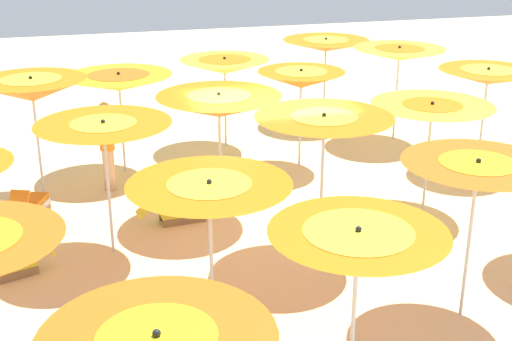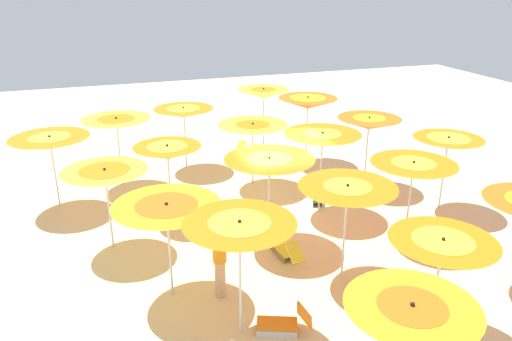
% 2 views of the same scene
% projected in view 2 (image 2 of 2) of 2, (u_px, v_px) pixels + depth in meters
% --- Properties ---
extents(ground, '(43.34, 43.34, 0.04)m').
position_uv_depth(ground, '(283.00, 226.00, 14.20)').
color(ground, beige).
extents(beach_umbrella_1, '(2.00, 2.00, 2.28)m').
position_uv_depth(beach_umbrella_1, '(448.00, 143.00, 14.55)').
color(beach_umbrella_1, silver).
rests_on(beach_umbrella_1, ground).
extents(beach_umbrella_2, '(2.05, 2.05, 2.40)m').
position_uv_depth(beach_umbrella_2, '(369.00, 123.00, 16.12)').
color(beach_umbrella_2, silver).
rests_on(beach_umbrella_2, ground).
extents(beach_umbrella_3, '(2.15, 2.15, 2.52)m').
position_uv_depth(beach_umbrella_3, '(308.00, 103.00, 18.26)').
color(beach_umbrella_3, silver).
rests_on(beach_umbrella_3, ground).
extents(beach_umbrella_4, '(2.05, 2.05, 2.50)m').
position_uv_depth(beach_umbrella_4, '(264.00, 94.00, 19.69)').
color(beach_umbrella_4, silver).
rests_on(beach_umbrella_4, ground).
extents(beach_umbrella_6, '(2.20, 2.20, 2.18)m').
position_uv_depth(beach_umbrella_6, '(413.00, 169.00, 12.89)').
color(beach_umbrella_6, silver).
rests_on(beach_umbrella_6, ground).
extents(beach_umbrella_7, '(2.21, 2.21, 2.49)m').
position_uv_depth(beach_umbrella_7, '(322.00, 140.00, 14.24)').
color(beach_umbrella_7, silver).
rests_on(beach_umbrella_7, ground).
extents(beach_umbrella_8, '(2.26, 2.26, 2.17)m').
position_uv_depth(beach_umbrella_8, '(253.00, 129.00, 16.27)').
color(beach_umbrella_8, silver).
rests_on(beach_umbrella_8, ground).
extents(beach_umbrella_9, '(2.11, 2.11, 2.29)m').
position_uv_depth(beach_umbrella_9, '(184.00, 113.00, 17.73)').
color(beach_umbrella_9, silver).
rests_on(beach_umbrella_9, ground).
extents(beach_umbrella_10, '(2.00, 2.00, 2.13)m').
position_uv_depth(beach_umbrella_10, '(442.00, 247.00, 9.26)').
color(beach_umbrella_10, silver).
rests_on(beach_umbrella_10, ground).
extents(beach_umbrella_11, '(2.19, 2.19, 2.36)m').
position_uv_depth(beach_umbrella_11, '(347.00, 194.00, 11.03)').
color(beach_umbrella_11, silver).
rests_on(beach_umbrella_11, ground).
extents(beach_umbrella_12, '(2.28, 2.28, 2.40)m').
position_uv_depth(beach_umbrella_12, '(269.00, 166.00, 12.58)').
color(beach_umbrella_12, silver).
rests_on(beach_umbrella_12, ground).
extents(beach_umbrella_13, '(1.91, 1.91, 2.22)m').
position_uv_depth(beach_umbrella_13, '(168.00, 152.00, 14.03)').
color(beach_umbrella_13, silver).
rests_on(beach_umbrella_13, ground).
extents(beach_umbrella_14, '(2.21, 2.21, 2.37)m').
position_uv_depth(beach_umbrella_14, '(116.00, 123.00, 16.17)').
color(beach_umbrella_14, silver).
rests_on(beach_umbrella_14, ground).
extents(beach_umbrella_15, '(1.92, 1.92, 2.35)m').
position_uv_depth(beach_umbrella_15, '(411.00, 316.00, 7.08)').
color(beach_umbrella_15, silver).
rests_on(beach_umbrella_15, ground).
extents(beach_umbrella_16, '(2.10, 2.10, 2.50)m').
position_uv_depth(beach_umbrella_16, '(240.00, 233.00, 9.13)').
color(beach_umbrella_16, silver).
rests_on(beach_umbrella_16, ground).
extents(beach_umbrella_17, '(2.27, 2.27, 2.24)m').
position_uv_depth(beach_umbrella_17, '(167.00, 212.00, 10.42)').
color(beach_umbrella_17, silver).
rests_on(beach_umbrella_17, ground).
extents(beach_umbrella_18, '(2.11, 2.11, 2.21)m').
position_uv_depth(beach_umbrella_18, '(105.00, 176.00, 12.35)').
color(beach_umbrella_18, silver).
rests_on(beach_umbrella_18, ground).
extents(beach_umbrella_19, '(2.28, 2.28, 2.28)m').
position_uv_depth(beach_umbrella_19, '(50.00, 142.00, 14.61)').
color(beach_umbrella_19, silver).
rests_on(beach_umbrella_19, ground).
extents(lounger_0, '(0.77, 1.23, 0.65)m').
position_uv_depth(lounger_0, '(317.00, 194.00, 15.71)').
color(lounger_0, silver).
rests_on(lounger_0, ground).
extents(lounger_1, '(1.13, 1.00, 0.55)m').
position_uv_depth(lounger_1, '(285.00, 155.00, 19.17)').
color(lounger_1, olive).
rests_on(lounger_1, ground).
extents(lounger_2, '(0.46, 1.28, 0.60)m').
position_uv_depth(lounger_2, '(286.00, 250.00, 12.53)').
color(lounger_2, olive).
rests_on(lounger_2, ground).
extents(lounger_3, '(1.23, 0.96, 0.64)m').
position_uv_depth(lounger_3, '(249.00, 148.00, 19.88)').
color(lounger_3, olive).
rests_on(lounger_3, ground).
extents(lounger_4, '(0.68, 1.17, 0.71)m').
position_uv_depth(lounger_4, '(392.00, 303.00, 10.46)').
color(lounger_4, olive).
rests_on(lounger_4, ground).
extents(lounger_5, '(1.15, 0.75, 0.62)m').
position_uv_depth(lounger_5, '(282.00, 323.00, 9.88)').
color(lounger_5, silver).
rests_on(lounger_5, ground).
extents(beachgoer_0, '(0.30, 0.30, 1.87)m').
position_uv_depth(beachgoer_0, '(220.00, 256.00, 10.73)').
color(beachgoer_0, '#D8A87F').
rests_on(beachgoer_0, ground).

